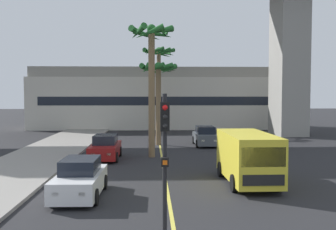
{
  "coord_description": "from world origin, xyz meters",
  "views": [
    {
      "loc": [
        -0.68,
        -2.08,
        4.19
      ],
      "look_at": [
        0.0,
        14.0,
        3.33
      ],
      "focal_mm": 41.98,
      "sensor_mm": 36.0,
      "label": 1
    }
  ],
  "objects_px": {
    "car_queue_front": "(105,148)",
    "palm_tree_mid_median": "(152,54)",
    "traffic_light_median_near": "(165,150)",
    "palm_tree_near_median": "(158,78)",
    "delivery_van": "(248,156)",
    "palm_tree_far_median": "(159,64)",
    "car_queue_third": "(80,179)",
    "car_queue_second": "(205,137)"
  },
  "relations": [
    {
      "from": "delivery_van",
      "to": "palm_tree_near_median",
      "type": "xyz_separation_m",
      "value": [
        -3.91,
        14.16,
        4.21
      ]
    },
    {
      "from": "car_queue_second",
      "to": "traffic_light_median_near",
      "type": "height_order",
      "value": "traffic_light_median_near"
    },
    {
      "from": "car_queue_third",
      "to": "traffic_light_median_near",
      "type": "distance_m",
      "value": 6.84
    },
    {
      "from": "palm_tree_near_median",
      "to": "palm_tree_mid_median",
      "type": "bearing_deg",
      "value": -95.1
    },
    {
      "from": "traffic_light_median_near",
      "to": "palm_tree_mid_median",
      "type": "xyz_separation_m",
      "value": [
        -0.34,
        15.69,
        4.09
      ]
    },
    {
      "from": "car_queue_front",
      "to": "delivery_van",
      "type": "bearing_deg",
      "value": -44.17
    },
    {
      "from": "car_queue_front",
      "to": "car_queue_third",
      "type": "height_order",
      "value": "same"
    },
    {
      "from": "car_queue_front",
      "to": "palm_tree_near_median",
      "type": "bearing_deg",
      "value": 62.89
    },
    {
      "from": "car_queue_front",
      "to": "car_queue_second",
      "type": "bearing_deg",
      "value": 41.13
    },
    {
      "from": "car_queue_third",
      "to": "car_queue_second",
      "type": "bearing_deg",
      "value": 65.06
    },
    {
      "from": "delivery_van",
      "to": "palm_tree_far_median",
      "type": "bearing_deg",
      "value": 98.44
    },
    {
      "from": "palm_tree_mid_median",
      "to": "palm_tree_far_median",
      "type": "height_order",
      "value": "palm_tree_far_median"
    },
    {
      "from": "car_queue_second",
      "to": "car_queue_third",
      "type": "relative_size",
      "value": 1.0
    },
    {
      "from": "traffic_light_median_near",
      "to": "palm_tree_near_median",
      "type": "height_order",
      "value": "palm_tree_near_median"
    },
    {
      "from": "car_queue_second",
      "to": "traffic_light_median_near",
      "type": "distance_m",
      "value": 21.85
    },
    {
      "from": "palm_tree_far_median",
      "to": "car_queue_third",
      "type": "bearing_deg",
      "value": -97.85
    },
    {
      "from": "traffic_light_median_near",
      "to": "car_queue_front",
      "type": "bearing_deg",
      "value": 102.54
    },
    {
      "from": "car_queue_third",
      "to": "palm_tree_near_median",
      "type": "relative_size",
      "value": 0.61
    },
    {
      "from": "palm_tree_mid_median",
      "to": "palm_tree_far_median",
      "type": "bearing_deg",
      "value": 87.37
    },
    {
      "from": "palm_tree_near_median",
      "to": "delivery_van",
      "type": "bearing_deg",
      "value": -74.56
    },
    {
      "from": "car_queue_second",
      "to": "palm_tree_mid_median",
      "type": "distance_m",
      "value": 9.41
    },
    {
      "from": "palm_tree_far_median",
      "to": "delivery_van",
      "type": "bearing_deg",
      "value": -81.56
    },
    {
      "from": "car_queue_front",
      "to": "traffic_light_median_near",
      "type": "relative_size",
      "value": 0.98
    },
    {
      "from": "car_queue_second",
      "to": "car_queue_front",
      "type": "bearing_deg",
      "value": -138.87
    },
    {
      "from": "delivery_van",
      "to": "palm_tree_near_median",
      "type": "height_order",
      "value": "palm_tree_near_median"
    },
    {
      "from": "traffic_light_median_near",
      "to": "palm_tree_near_median",
      "type": "xyz_separation_m",
      "value": [
        0.22,
        21.87,
        2.79
      ]
    },
    {
      "from": "delivery_van",
      "to": "traffic_light_median_near",
      "type": "height_order",
      "value": "traffic_light_median_near"
    },
    {
      "from": "car_queue_front",
      "to": "palm_tree_mid_median",
      "type": "height_order",
      "value": "palm_tree_mid_median"
    },
    {
      "from": "traffic_light_median_near",
      "to": "palm_tree_mid_median",
      "type": "relative_size",
      "value": 0.48
    },
    {
      "from": "traffic_light_median_near",
      "to": "car_queue_third",
      "type": "bearing_deg",
      "value": 119.95
    },
    {
      "from": "delivery_van",
      "to": "car_queue_third",
      "type": "bearing_deg",
      "value": -164.55
    },
    {
      "from": "palm_tree_mid_median",
      "to": "car_queue_third",
      "type": "bearing_deg",
      "value": -106.32
    },
    {
      "from": "delivery_van",
      "to": "car_queue_second",
      "type": "bearing_deg",
      "value": 90.38
    },
    {
      "from": "delivery_van",
      "to": "palm_tree_mid_median",
      "type": "xyz_separation_m",
      "value": [
        -4.46,
        7.97,
        5.52
      ]
    },
    {
      "from": "delivery_van",
      "to": "traffic_light_median_near",
      "type": "relative_size",
      "value": 1.25
    },
    {
      "from": "palm_tree_mid_median",
      "to": "palm_tree_far_median",
      "type": "relative_size",
      "value": 0.95
    },
    {
      "from": "delivery_van",
      "to": "traffic_light_median_near",
      "type": "distance_m",
      "value": 8.87
    },
    {
      "from": "delivery_van",
      "to": "palm_tree_mid_median",
      "type": "relative_size",
      "value": 0.6
    },
    {
      "from": "palm_tree_mid_median",
      "to": "palm_tree_far_median",
      "type": "xyz_separation_m",
      "value": [
        0.77,
        16.88,
        0.69
      ]
    },
    {
      "from": "car_queue_third",
      "to": "palm_tree_near_median",
      "type": "bearing_deg",
      "value": 77.86
    },
    {
      "from": "car_queue_front",
      "to": "traffic_light_median_near",
      "type": "xyz_separation_m",
      "value": [
        3.33,
        -14.96,
        1.99
      ]
    },
    {
      "from": "traffic_light_median_near",
      "to": "palm_tree_near_median",
      "type": "bearing_deg",
      "value": 89.43
    }
  ]
}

